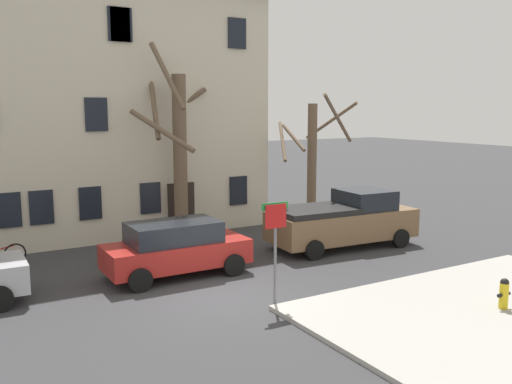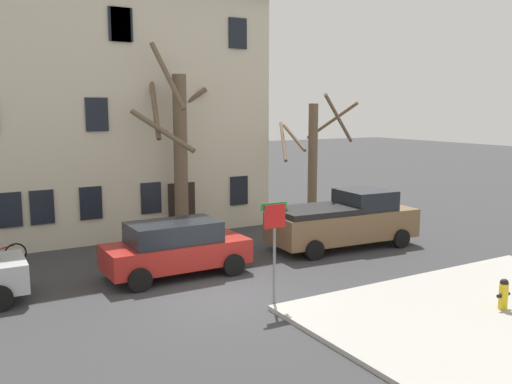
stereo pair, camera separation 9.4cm
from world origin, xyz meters
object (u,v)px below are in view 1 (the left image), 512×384
at_px(tree_bare_far, 178,150).
at_px(car_red_wagon, 176,248).
at_px(street_sign_pole, 275,234).
at_px(fire_hydrant, 504,293).
at_px(tree_bare_end, 312,158).
at_px(pickup_truck_brown, 343,220).
at_px(building_main, 55,85).

distance_m(tree_bare_far, car_red_wagon, 5.23).
relative_size(car_red_wagon, street_sign_pole, 1.60).
height_order(car_red_wagon, fire_hydrant, car_red_wagon).
height_order(tree_bare_end, fire_hydrant, tree_bare_end).
height_order(tree_bare_end, pickup_truck_brown, tree_bare_end).
bearing_deg(tree_bare_far, car_red_wagon, -113.69).
distance_m(car_red_wagon, fire_hydrant, 9.08).
height_order(car_red_wagon, pickup_truck_brown, pickup_truck_brown).
height_order(tree_bare_end, car_red_wagon, tree_bare_end).
xyz_separation_m(building_main, tree_bare_far, (3.44, -4.39, -2.48)).
bearing_deg(tree_bare_far, street_sign_pole, -94.67).
xyz_separation_m(car_red_wagon, pickup_truck_brown, (6.62, 0.22, 0.12)).
bearing_deg(tree_bare_far, tree_bare_end, -2.19).
xyz_separation_m(building_main, street_sign_pole, (2.79, -12.26, -4.07)).
distance_m(building_main, car_red_wagon, 10.07).
bearing_deg(fire_hydrant, building_main, 115.58).
distance_m(tree_bare_far, street_sign_pole, 8.06).
distance_m(building_main, fire_hydrant, 18.03).
relative_size(building_main, street_sign_pole, 6.08).
bearing_deg(street_sign_pole, pickup_truck_brown, 35.91).
relative_size(tree_bare_end, street_sign_pole, 2.08).
relative_size(car_red_wagon, fire_hydrant, 5.61).
height_order(tree_bare_far, street_sign_pole, tree_bare_far).
bearing_deg(tree_bare_far, fire_hydrant, -70.27).
xyz_separation_m(tree_bare_end, car_red_wagon, (-7.88, -3.92, -2.06)).
height_order(building_main, pickup_truck_brown, building_main).
xyz_separation_m(building_main, car_red_wagon, (1.62, -8.54, -5.09)).
relative_size(tree_bare_end, pickup_truck_brown, 1.00).
bearing_deg(building_main, street_sign_pole, -77.17).
distance_m(building_main, tree_bare_far, 6.10).
height_order(building_main, tree_bare_end, building_main).
bearing_deg(tree_bare_end, building_main, 154.04).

